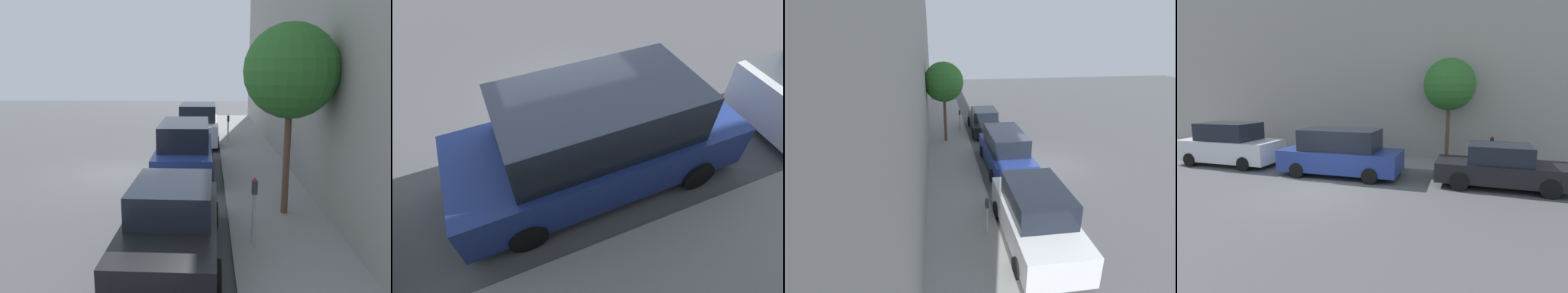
% 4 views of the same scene
% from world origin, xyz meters
% --- Properties ---
extents(ground_plane, '(60.00, 60.00, 0.00)m').
position_xyz_m(ground_plane, '(0.00, 0.00, 0.00)').
color(ground_plane, '#515154').
extents(sidewalk, '(2.46, 32.00, 0.15)m').
position_xyz_m(sidewalk, '(4.73, 0.00, 0.07)').
color(sidewalk, gray).
rests_on(sidewalk, ground_plane).
extents(building_facade, '(2.00, 32.00, 13.40)m').
position_xyz_m(building_facade, '(6.96, 0.00, 6.70)').
color(building_facade, gray).
rests_on(building_facade, ground_plane).
extents(parked_sedan_nearest, '(1.92, 4.53, 1.54)m').
position_xyz_m(parked_sedan_nearest, '(2.28, -6.04, 0.73)').
color(parked_sedan_nearest, black).
rests_on(parked_sedan_nearest, ground_plane).
extents(parked_minivan_second, '(2.02, 4.92, 1.90)m').
position_xyz_m(parked_minivan_second, '(2.14, 0.04, 0.92)').
color(parked_minivan_second, navy).
rests_on(parked_minivan_second, ground_plane).
extents(parked_suv_third, '(2.08, 4.80, 1.98)m').
position_xyz_m(parked_suv_third, '(2.44, 5.83, 0.93)').
color(parked_suv_third, silver).
rests_on(parked_suv_third, ground_plane).
extents(parking_meter_near, '(0.11, 0.15, 1.45)m').
position_xyz_m(parking_meter_near, '(3.95, -5.82, 1.04)').
color(parking_meter_near, '#ADADB2').
rests_on(parking_meter_near, sidewalk).
extents(parking_meter_far, '(0.11, 0.15, 1.34)m').
position_xyz_m(parking_meter_far, '(3.95, 5.46, 0.97)').
color(parking_meter_far, '#ADADB2').
rests_on(parking_meter_far, sidewalk).
extents(street_tree, '(2.28, 2.28, 4.71)m').
position_xyz_m(street_tree, '(4.95, -3.99, 3.70)').
color(street_tree, brown).
rests_on(street_tree, sidewalk).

